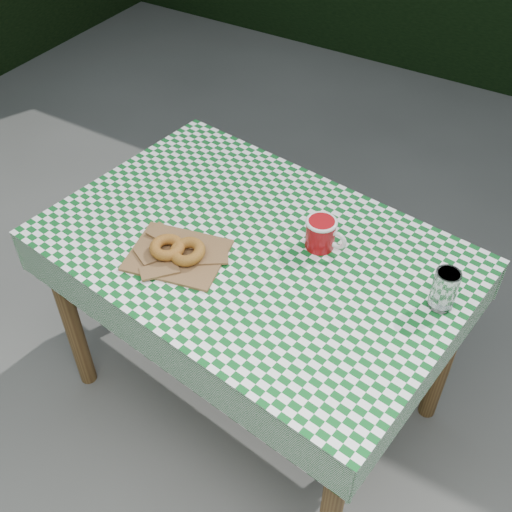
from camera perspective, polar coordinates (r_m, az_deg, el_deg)
The scene contains 8 objects.
ground at distance 2.32m, azimuth 0.69°, elevation -15.12°, with size 60.00×60.00×0.00m, color #4B4C47.
table at distance 2.08m, azimuth -0.22°, elevation -6.81°, with size 1.20×0.80×0.75m, color brown.
tablecloth at distance 1.81m, azimuth -0.25°, elevation 0.84°, with size 1.22×0.82×0.01m, color #0C501B.
paper_bag at distance 1.79m, azimuth -7.25°, elevation 0.14°, with size 0.27×0.21×0.01m, color brown.
bagel_front at distance 1.78m, azimuth -8.18°, elevation 0.79°, with size 0.10×0.10×0.03m, color #A07321.
bagel_back at distance 1.76m, azimuth -6.35°, elevation 0.40°, with size 0.10×0.10×0.03m, color #98691F.
coffee_mug at distance 1.79m, azimuth 5.96°, elevation 2.07°, with size 0.17×0.17×0.10m, color maroon, non-canonical shape.
drinking_glass at distance 1.67m, azimuth 16.94°, elevation -2.98°, with size 0.07×0.07×0.12m, color silver.
Camera 1 is at (0.60, -1.05, 1.98)m, focal length 43.43 mm.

